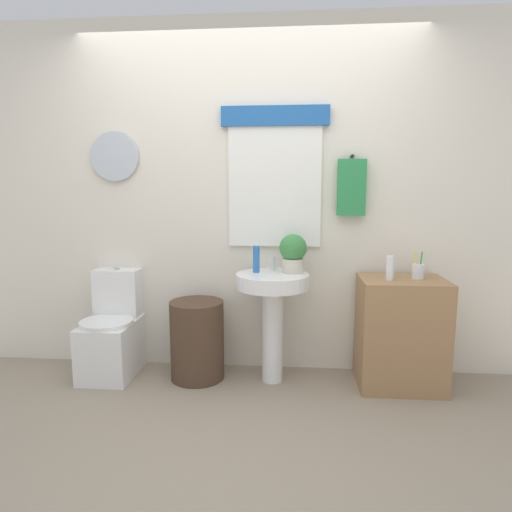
% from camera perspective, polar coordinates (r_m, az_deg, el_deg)
% --- Properties ---
extents(ground_plane, '(8.00, 8.00, 0.00)m').
position_cam_1_polar(ground_plane, '(2.59, -3.57, -23.46)').
color(ground_plane, gray).
extents(back_wall, '(4.40, 0.18, 2.60)m').
position_cam_1_polar(back_wall, '(3.33, -0.82, 7.47)').
color(back_wall, silver).
rests_on(back_wall, ground_plane).
extents(toilet, '(0.38, 0.51, 0.79)m').
position_cam_1_polar(toilet, '(3.50, -18.12, -9.67)').
color(toilet, white).
rests_on(toilet, ground_plane).
extents(laundry_hamper, '(0.39, 0.39, 0.58)m').
position_cam_1_polar(laundry_hamper, '(3.28, -7.67, -10.77)').
color(laundry_hamper, '#4C3828').
rests_on(laundry_hamper, ground_plane).
extents(pedestal_sink, '(0.52, 0.52, 0.79)m').
position_cam_1_polar(pedestal_sink, '(3.12, 2.16, -5.85)').
color(pedestal_sink, white).
rests_on(pedestal_sink, ground_plane).
extents(faucet, '(0.03, 0.03, 0.10)m').
position_cam_1_polar(faucet, '(3.18, 2.29, -1.04)').
color(faucet, silver).
rests_on(faucet, pedestal_sink).
extents(wooden_cabinet, '(0.58, 0.44, 0.77)m').
position_cam_1_polar(wooden_cabinet, '(3.26, 18.29, -9.46)').
color(wooden_cabinet, '#9E754C').
rests_on(wooden_cabinet, ground_plane).
extents(soap_bottle, '(0.05, 0.05, 0.19)m').
position_cam_1_polar(soap_bottle, '(3.12, 0.03, -0.40)').
color(soap_bottle, '#2D6BB7').
rests_on(soap_bottle, pedestal_sink).
extents(potted_plant, '(0.19, 0.19, 0.28)m').
position_cam_1_polar(potted_plant, '(3.11, 4.83, 0.52)').
color(potted_plant, beige).
rests_on(potted_plant, pedestal_sink).
extents(lotion_bottle, '(0.05, 0.05, 0.16)m').
position_cam_1_polar(lotion_bottle, '(3.09, 17.05, -1.49)').
color(lotion_bottle, white).
rests_on(lotion_bottle, wooden_cabinet).
extents(toothbrush_cup, '(0.08, 0.08, 0.19)m').
position_cam_1_polar(toothbrush_cup, '(3.20, 20.33, -1.86)').
color(toothbrush_cup, silver).
rests_on(toothbrush_cup, wooden_cabinet).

